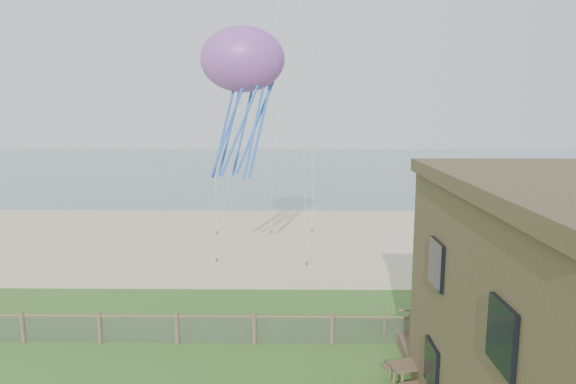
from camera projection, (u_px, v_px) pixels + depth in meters
sand_beach at (272, 239)px, 35.65m from camera, size 72.00×20.00×0.02m
ocean at (285, 167)px, 79.06m from camera, size 160.00×68.00×0.02m
chainlink_fence at (254, 330)px, 19.77m from camera, size 36.20×0.20×1.25m
picnic_table at (420, 371)px, 16.93m from camera, size 2.37×2.03×0.85m
octopus_kite at (243, 101)px, 25.92m from camera, size 3.89×2.76×8.00m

